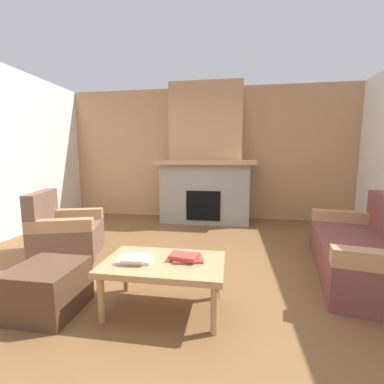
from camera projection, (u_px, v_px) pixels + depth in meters
The scene contains 9 objects.
ground at pixel (180, 281), 2.67m from camera, with size 9.00×9.00×0.00m, color brown.
wall_back_wood_panel at pixel (207, 154), 5.43m from camera, with size 6.00×0.12×2.70m, color tan.
fireplace at pixel (206, 163), 5.08m from camera, with size 1.90×0.82×2.70m.
couch at pixel (367, 251), 2.76m from camera, with size 1.18×1.93×0.85m.
armchair at pixel (65, 233), 3.38m from camera, with size 0.96×0.96×0.85m.
coffee_table at pixel (164, 267), 2.13m from camera, with size 1.00×0.60×0.43m.
ottoman at pixel (48, 289), 2.13m from camera, with size 0.52×0.52×0.40m, color #4C3323.
book_stack_near_edge at pixel (135, 259), 2.11m from camera, with size 0.30×0.22×0.05m.
book_stack_center at pixel (186, 257), 2.15m from camera, with size 0.30×0.26×0.05m.
Camera 1 is at (0.51, -2.47, 1.29)m, focal length 23.93 mm.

